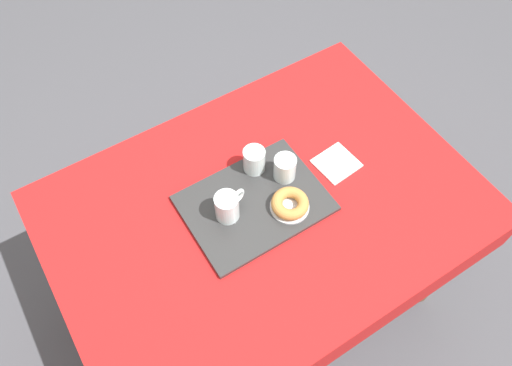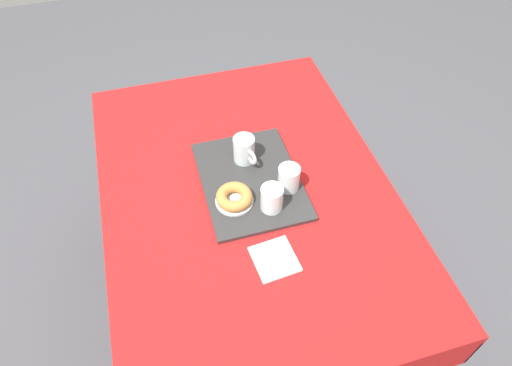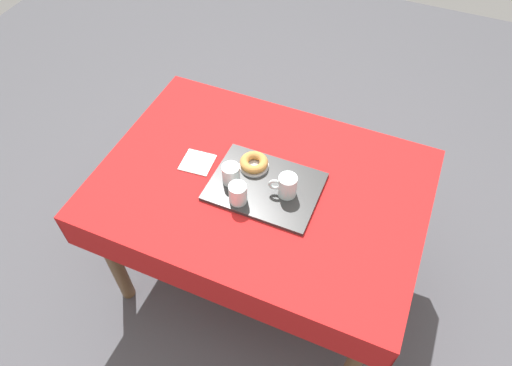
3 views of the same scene
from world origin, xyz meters
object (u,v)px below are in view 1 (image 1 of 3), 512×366
object	(u,v)px
water_glass_far	(254,161)
dining_table	(264,220)
water_glass_near	(285,169)
sugar_donut_left	(290,203)
tea_mug_left	(227,207)
paper_napkin	(336,163)
serving_tray	(255,203)
donut_plate_left	(290,207)

from	to	relation	value
water_glass_far	dining_table	bearing A→B (deg)	72.04
water_glass_near	sugar_donut_left	world-z (taller)	water_glass_near
dining_table	sugar_donut_left	xyz separation A→B (m)	(-0.05, 0.05, 0.13)
water_glass_far	sugar_donut_left	bearing A→B (deg)	93.92
water_glass_near	dining_table	bearing A→B (deg)	26.05
water_glass_far	sugar_donut_left	xyz separation A→B (m)	(-0.01, 0.18, -0.01)
tea_mug_left	paper_napkin	bearing A→B (deg)	177.50
water_glass_near	water_glass_far	size ratio (longest dim) A/B	1.00
paper_napkin	sugar_donut_left	bearing A→B (deg)	15.08
water_glass_far	paper_napkin	distance (m)	0.27
water_glass_near	serving_tray	bearing A→B (deg)	13.89
serving_tray	donut_plate_left	world-z (taller)	donut_plate_left
water_glass_far	paper_napkin	xyz separation A→B (m)	(-0.24, 0.12, -0.05)
dining_table	tea_mug_left	bearing A→B (deg)	-11.93
donut_plate_left	paper_napkin	xyz separation A→B (m)	(-0.23, -0.06, -0.02)
serving_tray	sugar_donut_left	size ratio (longest dim) A/B	3.72
water_glass_far	donut_plate_left	size ratio (longest dim) A/B	0.70
dining_table	paper_napkin	bearing A→B (deg)	-178.54
serving_tray	tea_mug_left	distance (m)	0.10
water_glass_near	paper_napkin	bearing A→B (deg)	165.78
tea_mug_left	donut_plate_left	xyz separation A→B (m)	(-0.17, 0.08, -0.04)
serving_tray	water_glass_near	distance (m)	0.14
water_glass_near	donut_plate_left	size ratio (longest dim) A/B	0.70
serving_tray	paper_napkin	bearing A→B (deg)	177.74
water_glass_near	sugar_donut_left	distance (m)	0.12
sugar_donut_left	serving_tray	bearing A→B (deg)	-42.84
dining_table	water_glass_far	distance (m)	0.20
water_glass_far	sugar_donut_left	size ratio (longest dim) A/B	0.74
water_glass_far	paper_napkin	bearing A→B (deg)	153.28
tea_mug_left	sugar_donut_left	size ratio (longest dim) A/B	0.95
water_glass_far	donut_plate_left	xyz separation A→B (m)	(-0.01, 0.18, -0.04)
serving_tray	tea_mug_left	world-z (taller)	tea_mug_left
tea_mug_left	dining_table	bearing A→B (deg)	168.07
water_glass_far	serving_tray	bearing A→B (deg)	58.45
tea_mug_left	sugar_donut_left	world-z (taller)	tea_mug_left
dining_table	donut_plate_left	distance (m)	0.13
donut_plate_left	sugar_donut_left	bearing A→B (deg)	0.00
dining_table	water_glass_far	world-z (taller)	water_glass_far
donut_plate_left	water_glass_far	bearing A→B (deg)	-86.08
water_glass_far	donut_plate_left	world-z (taller)	water_glass_far
donut_plate_left	paper_napkin	world-z (taller)	donut_plate_left
tea_mug_left	sugar_donut_left	bearing A→B (deg)	155.18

